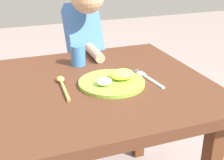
{
  "coord_description": "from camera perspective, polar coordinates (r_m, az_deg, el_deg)",
  "views": [
    {
      "loc": [
        -0.28,
        -1.09,
        1.17
      ],
      "look_at": [
        0.11,
        -0.04,
        0.69
      ],
      "focal_mm": 49.27,
      "sensor_mm": 36.0,
      "label": 1
    }
  ],
  "objects": [
    {
      "name": "drinking_cup",
      "position": [
        1.42,
        -6.3,
        4.59
      ],
      "size": [
        0.07,
        0.07,
        0.09
      ],
      "primitive_type": "cylinder",
      "color": "#4180CE",
      "rests_on": "dining_table"
    },
    {
      "name": "spoon",
      "position": [
        1.22,
        -9.19,
        -0.81
      ],
      "size": [
        0.04,
        0.22,
        0.02
      ],
      "rotation": [
        0.0,
        0.0,
        1.52
      ],
      "color": "tan",
      "rests_on": "dining_table"
    },
    {
      "name": "plate",
      "position": [
        1.22,
        0.26,
        -0.15
      ],
      "size": [
        0.27,
        0.27,
        0.06
      ],
      "color": "#8FC53E",
      "rests_on": "dining_table"
    },
    {
      "name": "dining_table",
      "position": [
        1.27,
        -5.17,
        -4.31
      ],
      "size": [
        1.01,
        0.83,
        0.67
      ],
      "color": "#512C1C",
      "rests_on": "ground_plane"
    },
    {
      "name": "fork",
      "position": [
        1.28,
        6.69,
        0.38
      ],
      "size": [
        0.04,
        0.22,
        0.01
      ],
      "rotation": [
        0.0,
        0.0,
        1.68
      ],
      "color": "silver",
      "rests_on": "dining_table"
    },
    {
      "name": "person",
      "position": [
        1.75,
        -5.18,
        3.07
      ],
      "size": [
        0.2,
        0.44,
        1.04
      ],
      "rotation": [
        0.0,
        0.0,
        3.14
      ],
      "color": "#414671",
      "rests_on": "ground_plane"
    }
  ]
}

